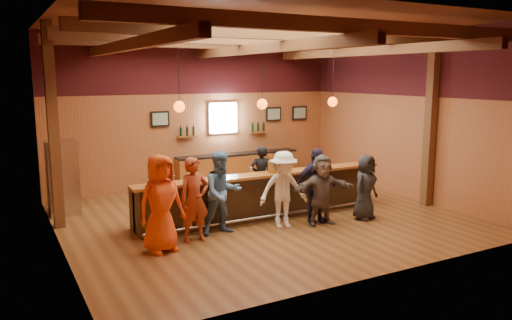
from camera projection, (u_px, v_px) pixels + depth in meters
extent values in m
plane|color=brown|center=(262.00, 218.00, 11.90)|extent=(9.00, 9.00, 0.00)
cube|color=#965029|center=(198.00, 112.00, 14.99)|extent=(9.00, 0.04, 4.50)
cube|color=#965029|center=(382.00, 145.00, 8.05)|extent=(9.00, 0.04, 4.50)
cube|color=#965029|center=(54.00, 135.00, 9.42)|extent=(0.04, 8.00, 4.50)
cube|color=#965029|center=(406.00, 116.00, 13.62)|extent=(0.04, 8.00, 4.50)
cube|color=brown|center=(262.00, 23.00, 11.14)|extent=(9.00, 8.00, 0.04)
cube|color=#3D1014|center=(197.00, 65.00, 14.74)|extent=(9.00, 0.01, 1.70)
cube|color=#3D1014|center=(50.00, 59.00, 9.19)|extent=(0.01, 8.00, 1.70)
cube|color=#3D1014|center=(408.00, 64.00, 13.37)|extent=(0.01, 8.00, 1.70)
cube|color=#532F17|center=(53.00, 127.00, 10.79)|extent=(0.22, 0.22, 4.50)
cube|color=#532F17|center=(431.00, 119.00, 12.68)|extent=(0.22, 0.22, 4.50)
cube|color=#532F17|center=(347.00, 26.00, 8.58)|extent=(8.80, 0.20, 0.25)
cube|color=#532F17|center=(286.00, 34.00, 10.32)|extent=(8.80, 0.20, 0.25)
cube|color=#532F17|center=(242.00, 40.00, 12.06)|extent=(8.80, 0.20, 0.25)
cube|color=#532F17|center=(210.00, 44.00, 13.79)|extent=(8.80, 0.20, 0.25)
cube|color=#532F17|center=(129.00, 45.00, 9.83)|extent=(0.18, 7.80, 0.22)
cube|color=#532F17|center=(262.00, 48.00, 11.23)|extent=(0.18, 7.80, 0.22)
cube|color=#532F17|center=(366.00, 51.00, 12.63)|extent=(0.18, 7.80, 0.22)
cube|color=black|center=(262.00, 196.00, 11.81)|extent=(6.00, 0.60, 1.05)
cube|color=brown|center=(266.00, 175.00, 11.56)|extent=(6.30, 0.50, 0.06)
cube|color=black|center=(254.00, 177.00, 12.07)|extent=(6.00, 0.48, 0.05)
cube|color=black|center=(254.00, 196.00, 12.16)|extent=(6.00, 0.48, 0.90)
cube|color=silver|center=(322.00, 171.00, 13.01)|extent=(0.45, 0.40, 0.14)
cube|color=silver|center=(337.00, 169.00, 13.25)|extent=(0.45, 0.40, 0.14)
cylinder|color=silver|center=(271.00, 216.00, 11.51)|extent=(6.00, 0.06, 0.06)
cube|color=brown|center=(238.00, 169.00, 15.61)|extent=(4.00, 0.50, 0.90)
cube|color=black|center=(238.00, 154.00, 15.53)|extent=(4.00, 0.52, 0.05)
cube|color=silver|center=(223.00, 118.00, 15.36)|extent=(0.95, 0.08, 0.95)
cube|color=white|center=(224.00, 118.00, 15.31)|extent=(0.78, 0.01, 0.78)
cube|color=black|center=(160.00, 119.00, 14.41)|extent=(0.55, 0.04, 0.45)
cube|color=silver|center=(160.00, 119.00, 14.39)|extent=(0.45, 0.01, 0.35)
cube|color=black|center=(274.00, 114.00, 16.18)|extent=(0.55, 0.04, 0.45)
cube|color=silver|center=(274.00, 114.00, 16.16)|extent=(0.45, 0.01, 0.35)
cube|color=black|center=(299.00, 113.00, 16.64)|extent=(0.55, 0.04, 0.45)
cube|color=silver|center=(300.00, 113.00, 16.62)|extent=(0.45, 0.01, 0.35)
cube|color=brown|center=(187.00, 136.00, 14.82)|extent=(0.60, 0.18, 0.04)
cylinder|color=black|center=(181.00, 132.00, 14.70)|extent=(0.07, 0.07, 0.26)
cylinder|color=black|center=(187.00, 131.00, 14.80)|extent=(0.07, 0.07, 0.26)
cylinder|color=black|center=(193.00, 131.00, 14.89)|extent=(0.07, 0.07, 0.26)
cube|color=brown|center=(258.00, 132.00, 15.94)|extent=(0.60, 0.18, 0.04)
cylinder|color=black|center=(253.00, 128.00, 15.82)|extent=(0.07, 0.07, 0.26)
cylinder|color=black|center=(258.00, 127.00, 15.91)|extent=(0.07, 0.07, 0.26)
cylinder|color=black|center=(264.00, 127.00, 16.01)|extent=(0.07, 0.07, 0.26)
cylinder|color=black|center=(178.00, 77.00, 10.41)|extent=(0.01, 0.01, 1.25)
sphere|color=#E9500B|center=(179.00, 107.00, 10.51)|extent=(0.24, 0.24, 0.24)
cylinder|color=black|center=(262.00, 77.00, 11.34)|extent=(0.01, 0.01, 1.25)
sphere|color=#E9500B|center=(262.00, 104.00, 11.44)|extent=(0.24, 0.24, 0.24)
cylinder|color=black|center=(333.00, 76.00, 12.27)|extent=(0.01, 0.01, 1.25)
sphere|color=#E9500B|center=(333.00, 102.00, 12.38)|extent=(0.24, 0.24, 0.24)
cube|color=silver|center=(63.00, 178.00, 12.10)|extent=(0.70, 0.70, 1.80)
imported|color=#E94915|center=(161.00, 203.00, 9.50)|extent=(1.02, 0.77, 1.90)
imported|color=#94351A|center=(194.00, 200.00, 10.08)|extent=(0.66, 0.45, 1.74)
imported|color=#5681AD|center=(222.00, 193.00, 10.57)|extent=(0.88, 0.69, 1.79)
imported|color=white|center=(283.00, 190.00, 11.03)|extent=(1.20, 0.82, 1.72)
imported|color=#221C39|center=(315.00, 185.00, 11.40)|extent=(1.06, 0.54, 1.73)
imported|color=#5F534C|center=(322.00, 190.00, 11.24)|extent=(1.55, 0.70, 1.61)
imported|color=black|center=(365.00, 187.00, 11.68)|extent=(0.87, 0.69, 1.54)
imported|color=black|center=(261.00, 176.00, 12.86)|extent=(0.64, 0.50, 1.57)
cylinder|color=brown|center=(273.00, 167.00, 11.61)|extent=(0.25, 0.25, 0.27)
cylinder|color=black|center=(289.00, 165.00, 11.92)|extent=(0.08, 0.08, 0.27)
cylinder|color=black|center=(289.00, 157.00, 11.88)|extent=(0.03, 0.03, 0.09)
cylinder|color=black|center=(287.00, 165.00, 11.89)|extent=(0.08, 0.08, 0.27)
cylinder|color=black|center=(287.00, 157.00, 11.86)|extent=(0.03, 0.03, 0.09)
cylinder|color=silver|center=(161.00, 185.00, 10.34)|extent=(0.06, 0.06, 0.01)
cylinder|color=silver|center=(160.00, 182.00, 10.33)|extent=(0.01, 0.01, 0.09)
sphere|color=silver|center=(160.00, 179.00, 10.32)|extent=(0.07, 0.07, 0.07)
cylinder|color=silver|center=(173.00, 183.00, 10.53)|extent=(0.07, 0.07, 0.01)
cylinder|color=silver|center=(173.00, 180.00, 10.52)|extent=(0.01, 0.01, 0.09)
sphere|color=silver|center=(173.00, 177.00, 10.51)|extent=(0.08, 0.08, 0.08)
cylinder|color=silver|center=(197.00, 180.00, 10.83)|extent=(0.07, 0.07, 0.01)
cylinder|color=silver|center=(197.00, 177.00, 10.83)|extent=(0.01, 0.01, 0.10)
sphere|color=silver|center=(197.00, 174.00, 10.81)|extent=(0.08, 0.08, 0.08)
cylinder|color=silver|center=(222.00, 178.00, 11.00)|extent=(0.07, 0.07, 0.01)
cylinder|color=silver|center=(222.00, 176.00, 10.99)|extent=(0.01, 0.01, 0.10)
sphere|color=silver|center=(222.00, 172.00, 10.97)|extent=(0.08, 0.08, 0.08)
cylinder|color=silver|center=(251.00, 175.00, 11.39)|extent=(0.08, 0.08, 0.01)
cylinder|color=silver|center=(251.00, 172.00, 11.38)|extent=(0.01, 0.01, 0.11)
sphere|color=silver|center=(251.00, 168.00, 11.36)|extent=(0.09, 0.09, 0.09)
cylinder|color=silver|center=(290.00, 171.00, 11.78)|extent=(0.07, 0.07, 0.01)
cylinder|color=silver|center=(290.00, 169.00, 11.77)|extent=(0.01, 0.01, 0.09)
sphere|color=silver|center=(290.00, 166.00, 11.76)|extent=(0.07, 0.07, 0.07)
cylinder|color=silver|center=(323.00, 167.00, 12.28)|extent=(0.07, 0.07, 0.01)
cylinder|color=silver|center=(323.00, 165.00, 12.27)|extent=(0.01, 0.01, 0.11)
sphere|color=silver|center=(323.00, 162.00, 12.26)|extent=(0.08, 0.08, 0.08)
cylinder|color=silver|center=(330.00, 166.00, 12.39)|extent=(0.07, 0.07, 0.01)
cylinder|color=silver|center=(330.00, 164.00, 12.38)|extent=(0.01, 0.01, 0.10)
sphere|color=silver|center=(330.00, 161.00, 12.37)|extent=(0.08, 0.08, 0.08)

